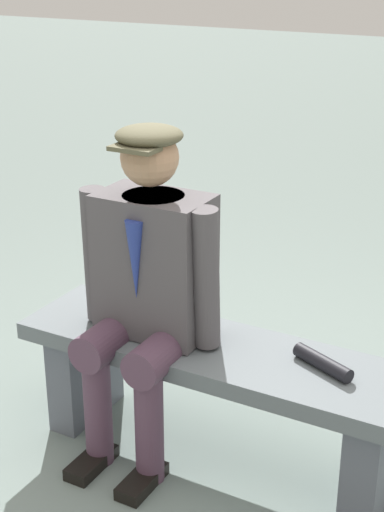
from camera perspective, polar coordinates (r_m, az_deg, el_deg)
The scene contains 4 objects.
ground_plane at distance 3.25m, azimuth 1.74°, elevation -14.35°, with size 30.00×30.00×0.00m, color slate.
bench at distance 3.06m, azimuth 1.81°, elevation -9.09°, with size 1.60×0.44×0.50m.
seated_man at distance 2.96m, azimuth -3.31°, elevation -1.77°, with size 0.59×0.56×1.33m.
rolled_magazine at distance 2.86m, azimuth 9.55°, elevation -7.70°, with size 0.05×0.05×0.25m, color black.
Camera 1 is at (-1.18, 2.34, 1.93)m, focal length 54.61 mm.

